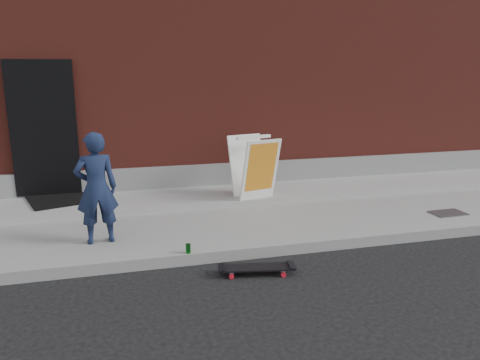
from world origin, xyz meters
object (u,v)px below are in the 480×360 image
object	(u,v)px
pizza_sign	(254,167)
soda_can	(188,249)
child	(96,188)
skateboard	(257,268)

from	to	relation	value
pizza_sign	soda_can	distance (m)	2.46
child	pizza_sign	bearing A→B (deg)	-160.97
child	skateboard	world-z (taller)	child
child	pizza_sign	distance (m)	2.78
skateboard	child	bearing A→B (deg)	147.10
skateboard	pizza_sign	distance (m)	2.61
child	skateboard	distance (m)	2.30
pizza_sign	skateboard	bearing A→B (deg)	-105.53
child	soda_can	distance (m)	1.43
skateboard	soda_can	xyz separation A→B (m)	(-0.74, 0.49, 0.13)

